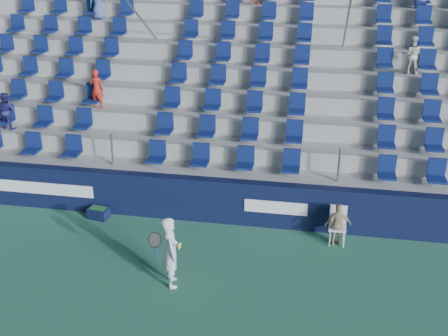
% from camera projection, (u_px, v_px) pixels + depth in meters
% --- Properties ---
extents(ground, '(70.00, 70.00, 0.00)m').
position_uv_depth(ground, '(192.00, 292.00, 12.02)').
color(ground, '#2E6C50').
rests_on(ground, ground).
extents(sponsor_wall, '(24.00, 0.32, 1.20)m').
position_uv_depth(sponsor_wall, '(219.00, 201.00, 14.62)').
color(sponsor_wall, black).
rests_on(sponsor_wall, ground).
extents(grandstand, '(24.00, 8.17, 6.63)m').
position_uv_depth(grandstand, '(246.00, 90.00, 18.58)').
color(grandstand, '#9D9E98').
rests_on(grandstand, ground).
extents(tennis_player, '(0.69, 0.70, 1.64)m').
position_uv_depth(tennis_player, '(171.00, 252.00, 11.96)').
color(tennis_player, silver).
rests_on(tennis_player, ground).
extents(line_judge_chair, '(0.43, 0.44, 0.95)m').
position_uv_depth(line_judge_chair, '(338.00, 222.00, 13.70)').
color(line_judge_chair, white).
rests_on(line_judge_chair, ground).
extents(line_judge, '(0.69, 0.41, 1.10)m').
position_uv_depth(line_judge, '(338.00, 225.00, 13.57)').
color(line_judge, tan).
rests_on(line_judge, ground).
extents(ball_bin, '(0.58, 0.43, 0.30)m').
position_uv_depth(ball_bin, '(99.00, 212.00, 14.94)').
color(ball_bin, '#0E1434').
rests_on(ball_bin, ground).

